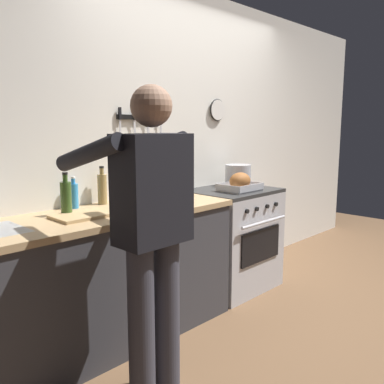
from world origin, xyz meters
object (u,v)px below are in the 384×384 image
cutting_board (83,215)px  bottle_wine_red (153,181)px  stock_pot (238,175)px  person_cook (150,224)px  bottle_soy_sauce (178,184)px  roasting_pan (240,183)px  bottle_olive_oil (66,197)px  stove (232,239)px  bottle_vinegar (102,188)px  bottle_dish_soap (74,195)px  bottle_cooking_oil (170,182)px

cutting_board → bottle_wine_red: (0.80, 0.27, 0.11)m
stock_pot → bottle_wine_red: 0.92m
person_cook → bottle_soy_sauce: person_cook is taller
roasting_pan → bottle_soy_sauce: (-0.54, 0.20, 0.02)m
person_cook → roasting_pan: (1.47, 0.55, 0.02)m
bottle_soy_sauce → roasting_pan: bearing=-20.4°
person_cook → bottle_wine_red: size_ratio=5.60×
person_cook → bottle_olive_oil: person_cook is taller
stove → bottle_vinegar: bottle_vinegar is taller
stove → person_cook: size_ratio=0.54×
person_cook → bottle_dish_soap: bearing=-17.7°
cutting_board → bottle_soy_sauce: size_ratio=1.61×
bottle_soy_sauce → bottle_wine_red: size_ratio=0.76×
roasting_pan → bottle_dish_soap: bearing=166.1°
bottle_dish_soap → bottle_cooking_oil: (0.86, -0.04, 0.01)m
cutting_board → bottle_cooking_oil: bottle_cooking_oil is taller
person_cook → bottle_dish_soap: 0.90m
person_cook → bottle_olive_oil: (-0.07, 0.73, 0.06)m
cutting_board → stock_pot: bearing=4.4°
person_cook → stock_pot: bearing=-79.1°
bottle_olive_oil → bottle_wine_red: bottle_wine_red is taller
stove → roasting_pan: roasting_pan is taller
bottle_olive_oil → bottle_soy_sauce: 1.00m
roasting_pan → bottle_wine_red: bearing=154.3°
stock_pot → cutting_board: bearing=-175.6°
cutting_board → bottle_dish_soap: bottle_dish_soap is taller
bottle_vinegar → bottle_soy_sauce: (0.63, -0.13, -0.02)m
stove → bottle_soy_sauce: bottle_soy_sauce is taller
bottle_olive_oil → bottle_dish_soap: size_ratio=1.24×
roasting_pan → bottle_dish_soap: size_ratio=1.60×
bottle_wine_red → cutting_board: bearing=-161.2°
bottle_cooking_oil → bottle_dish_soap: bearing=177.4°
roasting_pan → stove: bearing=78.4°
bottle_olive_oil → bottle_cooking_oil: 1.01m
stove → bottle_wine_red: bottle_wine_red is taller
stove → bottle_wine_red: bearing=161.5°
person_cook → cutting_board: person_cook is taller
stove → bottle_soy_sauce: 0.79m
bottle_vinegar → bottle_soy_sauce: size_ratio=1.22×
person_cook → bottle_cooking_oil: bearing=-60.2°
bottle_wine_red → bottle_vinegar: bearing=179.7°
roasting_pan → bottle_olive_oil: (-1.54, 0.18, 0.05)m
roasting_pan → bottle_soy_sauce: bottle_soy_sauce is taller
stock_pot → bottle_olive_oil: bearing=-179.5°
roasting_pan → cutting_board: 1.50m
bottle_olive_oil → bottle_wine_red: 0.86m
bottle_olive_oil → bottle_vinegar: 0.40m
bottle_wine_red → bottle_dish_soap: (-0.70, 0.01, -0.03)m
stock_pot → bottle_olive_oil: bottle_olive_oil is taller
bottle_olive_oil → stock_pot: bearing=0.5°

